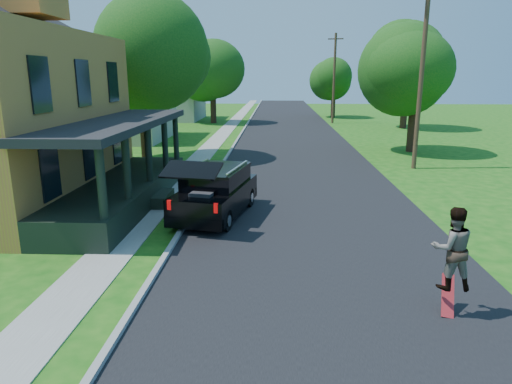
{
  "coord_description": "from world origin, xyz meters",
  "views": [
    {
      "loc": [
        -1.18,
        -10.17,
        4.65
      ],
      "look_at": [
        -1.76,
        3.0,
        1.28
      ],
      "focal_mm": 32.0,
      "sensor_mm": 36.0,
      "label": 1
    }
  ],
  "objects_px": {
    "black_suv": "(216,192)",
    "utility_pole_near": "(421,76)",
    "skateboarder": "(452,248)",
    "tree_right_near": "(417,70)"
  },
  "relations": [
    {
      "from": "tree_right_near",
      "to": "skateboarder",
      "type": "bearing_deg",
      "value": -103.78
    },
    {
      "from": "skateboarder",
      "to": "tree_right_near",
      "type": "relative_size",
      "value": 0.21
    },
    {
      "from": "black_suv",
      "to": "utility_pole_near",
      "type": "height_order",
      "value": "utility_pole_near"
    },
    {
      "from": "black_suv",
      "to": "tree_right_near",
      "type": "bearing_deg",
      "value": 64.7
    },
    {
      "from": "black_suv",
      "to": "tree_right_near",
      "type": "distance_m",
      "value": 18.23
    },
    {
      "from": "black_suv",
      "to": "utility_pole_near",
      "type": "xyz_separation_m",
      "value": [
        9.15,
        8.68,
        3.78
      ]
    },
    {
      "from": "black_suv",
      "to": "skateboarder",
      "type": "bearing_deg",
      "value": -38.47
    },
    {
      "from": "black_suv",
      "to": "utility_pole_near",
      "type": "relative_size",
      "value": 0.55
    },
    {
      "from": "tree_right_near",
      "to": "utility_pole_near",
      "type": "bearing_deg",
      "value": -103.8
    },
    {
      "from": "black_suv",
      "to": "utility_pole_near",
      "type": "bearing_deg",
      "value": 54.57
    }
  ]
}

